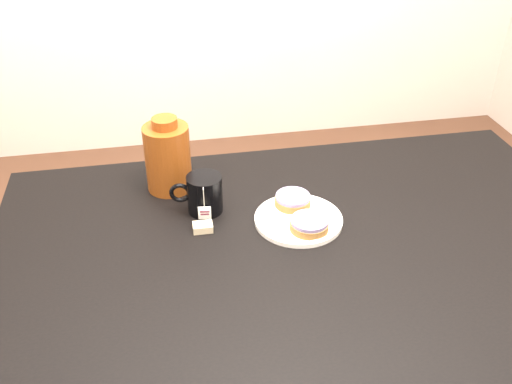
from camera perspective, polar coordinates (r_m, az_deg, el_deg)
table at (r=1.32m, az=5.06°, el=-8.14°), size 1.40×0.90×0.75m
plate at (r=1.34m, az=4.27°, el=-2.69°), size 0.21×0.21×0.02m
bagel_back at (r=1.37m, az=3.70°, el=-0.81°), size 0.09×0.09×0.03m
bagel_front at (r=1.29m, az=5.35°, el=-3.23°), size 0.12×0.12×0.03m
mug at (r=1.36m, az=-5.24°, el=-0.17°), size 0.13×0.10×0.09m
teabag_pouch at (r=1.31m, az=-5.34°, el=-3.53°), size 0.05×0.03×0.02m
bagel_package at (r=1.44m, az=-8.82°, el=3.50°), size 0.15×0.15×0.19m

